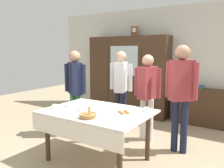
# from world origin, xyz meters

# --- Properties ---
(ground_plane) EXTENTS (12.00, 12.00, 0.00)m
(ground_plane) POSITION_xyz_m (0.00, 0.00, 0.00)
(ground_plane) COLOR tan
(ground_plane) RESTS_ON ground
(back_wall) EXTENTS (6.40, 0.10, 2.70)m
(back_wall) POSITION_xyz_m (0.00, 2.65, 1.35)
(back_wall) COLOR silver
(back_wall) RESTS_ON ground
(dining_table) EXTENTS (1.55, 1.11, 0.78)m
(dining_table) POSITION_xyz_m (0.00, -0.23, 0.67)
(dining_table) COLOR #3D2819
(dining_table) RESTS_ON ground
(wall_cabinet) EXTENTS (2.16, 0.46, 2.01)m
(wall_cabinet) POSITION_xyz_m (-0.90, 2.35, 1.00)
(wall_cabinet) COLOR #3D2819
(wall_cabinet) RESTS_ON ground
(mantel_clock) EXTENTS (0.18, 0.11, 0.24)m
(mantel_clock) POSITION_xyz_m (-0.71, 2.35, 2.13)
(mantel_clock) COLOR brown
(mantel_clock) RESTS_ON wall_cabinet
(bookshelf_low) EXTENTS (1.17, 0.35, 0.82)m
(bookshelf_low) POSITION_xyz_m (0.92, 2.41, 0.41)
(bookshelf_low) COLOR #3D2819
(bookshelf_low) RESTS_ON ground
(book_stack) EXTENTS (0.16, 0.21, 0.07)m
(book_stack) POSITION_xyz_m (0.92, 2.41, 0.86)
(book_stack) COLOR #3D754C
(book_stack) RESTS_ON bookshelf_low
(tea_cup_mid_left) EXTENTS (0.13, 0.13, 0.06)m
(tea_cup_mid_left) POSITION_xyz_m (-0.53, -0.27, 0.80)
(tea_cup_mid_left) COLOR silver
(tea_cup_mid_left) RESTS_ON dining_table
(tea_cup_back_edge) EXTENTS (0.13, 0.13, 0.06)m
(tea_cup_back_edge) POSITION_xyz_m (0.64, 0.15, 0.80)
(tea_cup_back_edge) COLOR silver
(tea_cup_back_edge) RESTS_ON dining_table
(tea_cup_near_left) EXTENTS (0.13, 0.13, 0.06)m
(tea_cup_near_left) POSITION_xyz_m (-0.22, -0.33, 0.80)
(tea_cup_near_left) COLOR silver
(tea_cup_near_left) RESTS_ON dining_table
(tea_cup_front_edge) EXTENTS (0.13, 0.13, 0.06)m
(tea_cup_front_edge) POSITION_xyz_m (-0.63, -0.45, 0.80)
(tea_cup_front_edge) COLOR silver
(tea_cup_front_edge) RESTS_ON dining_table
(bread_basket) EXTENTS (0.24, 0.24, 0.16)m
(bread_basket) POSITION_xyz_m (0.11, -0.56, 0.81)
(bread_basket) COLOR #9E7542
(bread_basket) RESTS_ON dining_table
(pastry_plate) EXTENTS (0.28, 0.28, 0.05)m
(pastry_plate) POSITION_xyz_m (0.42, -0.14, 0.79)
(pastry_plate) COLOR white
(pastry_plate) RESTS_ON dining_table
(spoon_far_right) EXTENTS (0.12, 0.02, 0.01)m
(spoon_far_right) POSITION_xyz_m (0.17, -0.12, 0.78)
(spoon_far_right) COLOR silver
(spoon_far_right) RESTS_ON dining_table
(spoon_far_left) EXTENTS (0.12, 0.02, 0.01)m
(spoon_far_left) POSITION_xyz_m (-0.15, -0.59, 0.78)
(spoon_far_left) COLOR silver
(spoon_far_left) RESTS_ON dining_table
(person_by_cabinet) EXTENTS (0.52, 0.40, 1.59)m
(person_by_cabinet) POSITION_xyz_m (0.28, 0.95, 0.96)
(person_by_cabinet) COLOR silver
(person_by_cabinet) RESTS_ON ground
(person_behind_table_right) EXTENTS (0.52, 0.36, 1.65)m
(person_behind_table_right) POSITION_xyz_m (-1.02, 0.45, 1.01)
(person_behind_table_right) COLOR #33704C
(person_behind_table_right) RESTS_ON ground
(person_behind_table_left) EXTENTS (0.52, 0.40, 1.75)m
(person_behind_table_left) POSITION_xyz_m (0.95, 0.76, 1.07)
(person_behind_table_left) COLOR #191E38
(person_behind_table_left) RESTS_ON ground
(person_near_right_end) EXTENTS (0.52, 0.40, 1.65)m
(person_near_right_end) POSITION_xyz_m (-0.41, 1.17, 1.00)
(person_near_right_end) COLOR #191E38
(person_near_right_end) RESTS_ON ground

